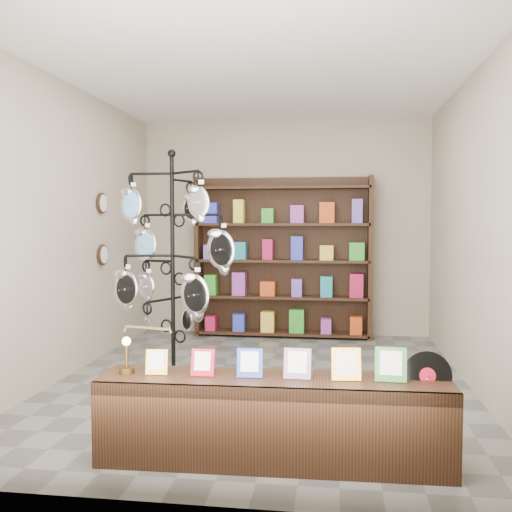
# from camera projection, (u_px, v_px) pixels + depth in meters

# --- Properties ---
(ground) EXTENTS (5.00, 5.00, 0.00)m
(ground) POSITION_uv_depth(u_px,v_px,m) (261.00, 382.00, 5.65)
(ground) COLOR slate
(ground) RESTS_ON ground
(room_envelope) EXTENTS (5.00, 5.00, 5.00)m
(room_envelope) POSITION_uv_depth(u_px,v_px,m) (262.00, 194.00, 5.54)
(room_envelope) COLOR #ACA08B
(room_envelope) RESTS_ON ground
(display_tree) EXTENTS (1.18, 1.17, 2.21)m
(display_tree) POSITION_uv_depth(u_px,v_px,m) (173.00, 256.00, 5.02)
(display_tree) COLOR black
(display_tree) RESTS_ON ground
(front_shelf) EXTENTS (2.30, 0.53, 0.81)m
(front_shelf) POSITION_uv_depth(u_px,v_px,m) (273.00, 420.00, 3.74)
(front_shelf) COLOR black
(front_shelf) RESTS_ON ground
(back_shelving) EXTENTS (2.42, 0.36, 2.20)m
(back_shelving) POSITION_uv_depth(u_px,v_px,m) (283.00, 262.00, 7.85)
(back_shelving) COLOR black
(back_shelving) RESTS_ON ground
(wall_clocks) EXTENTS (0.03, 0.24, 0.84)m
(wall_clocks) POSITION_uv_depth(u_px,v_px,m) (102.00, 229.00, 6.62)
(wall_clocks) COLOR black
(wall_clocks) RESTS_ON ground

